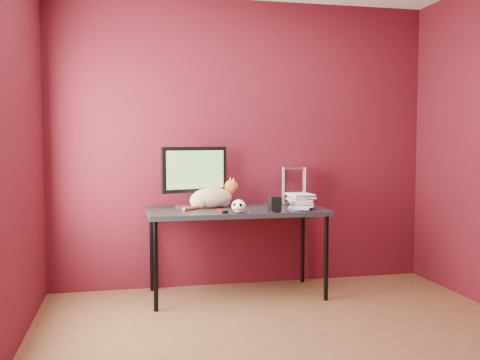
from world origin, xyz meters
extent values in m
cube|color=brown|center=(0.00, 0.00, 0.00)|extent=(3.50, 3.50, 0.01)
cube|color=#490D16|center=(0.00, 1.75, 1.30)|extent=(3.50, 0.02, 2.60)
cube|color=black|center=(-0.15, 1.37, 0.73)|extent=(1.50, 0.70, 0.04)
cylinder|color=black|center=(-0.85, 1.07, 0.35)|extent=(0.04, 0.04, 0.71)
cylinder|color=black|center=(0.55, 1.07, 0.35)|extent=(0.04, 0.04, 0.71)
cylinder|color=black|center=(-0.85, 1.67, 0.35)|extent=(0.04, 0.04, 0.71)
cylinder|color=black|center=(0.55, 1.67, 0.35)|extent=(0.04, 0.04, 0.71)
cube|color=#B0B1B5|center=(-0.49, 1.50, 0.76)|extent=(0.33, 0.28, 0.02)
cylinder|color=black|center=(-0.49, 1.50, 0.83)|extent=(0.04, 0.04, 0.12)
cube|color=black|center=(-0.49, 1.50, 1.08)|extent=(0.59, 0.24, 0.39)
cube|color=#1F5516|center=(-0.49, 1.50, 1.08)|extent=(0.51, 0.18, 0.33)
ellipsoid|color=#CB6C2B|center=(-0.34, 1.47, 0.84)|extent=(0.42, 0.29, 0.18)
ellipsoid|color=#CB6C2B|center=(-0.45, 1.44, 0.82)|extent=(0.21, 0.21, 0.14)
sphere|color=white|center=(-0.24, 1.50, 0.81)|extent=(0.12, 0.12, 0.12)
sphere|color=#BF4825|center=(-0.16, 1.52, 0.93)|extent=(0.12, 0.12, 0.12)
cone|color=#BF4825|center=(-0.15, 1.49, 0.99)|extent=(0.04, 0.04, 0.05)
cone|color=#BF4825|center=(-0.16, 1.55, 0.99)|extent=(0.04, 0.04, 0.05)
cylinder|color=red|center=(-0.18, 1.52, 0.88)|extent=(0.09, 0.09, 0.01)
cylinder|color=#BF4825|center=(-0.53, 1.36, 0.77)|extent=(0.17, 0.15, 0.03)
ellipsoid|color=white|center=(-0.19, 1.08, 0.81)|extent=(0.11, 0.11, 0.11)
ellipsoid|color=black|center=(-0.21, 1.03, 0.82)|extent=(0.03, 0.02, 0.03)
ellipsoid|color=black|center=(-0.17, 1.03, 0.82)|extent=(0.03, 0.02, 0.03)
cube|color=black|center=(-0.19, 1.03, 0.79)|extent=(0.06, 0.03, 0.01)
cylinder|color=black|center=(0.11, 1.09, 0.76)|extent=(0.11, 0.11, 0.02)
cube|color=black|center=(0.11, 1.09, 0.82)|extent=(0.10, 0.09, 0.11)
imported|color=beige|center=(0.29, 1.25, 0.87)|extent=(0.27, 0.30, 0.25)
imported|color=beige|center=(0.29, 1.25, 1.12)|extent=(0.25, 0.29, 0.25)
imported|color=beige|center=(0.29, 1.25, 1.37)|extent=(0.23, 0.28, 0.25)
imported|color=beige|center=(0.29, 1.25, 1.61)|extent=(0.21, 0.26, 0.25)
imported|color=beige|center=(0.29, 1.25, 1.86)|extent=(0.18, 0.25, 0.25)
imported|color=beige|center=(0.29, 1.25, 2.10)|extent=(0.21, 0.26, 0.25)
cylinder|color=#B0B1B5|center=(0.35, 1.55, 0.92)|extent=(0.01, 0.01, 0.34)
cylinder|color=#B0B1B5|center=(0.54, 1.55, 0.92)|extent=(0.01, 0.01, 0.34)
cylinder|color=#B0B1B5|center=(0.35, 1.71, 0.92)|extent=(0.01, 0.01, 0.34)
cylinder|color=#B0B1B5|center=(0.54, 1.71, 0.92)|extent=(0.01, 0.01, 0.34)
cube|color=#B0B1B5|center=(0.45, 1.63, 0.76)|extent=(0.22, 0.19, 0.01)
cube|color=#B0B1B5|center=(0.45, 1.63, 1.08)|extent=(0.22, 0.19, 0.01)
cube|color=#9A100B|center=(-0.31, 1.25, 0.76)|extent=(0.08, 0.04, 0.01)
cube|color=black|center=(-0.30, 1.08, 0.76)|extent=(0.05, 0.04, 0.02)
cylinder|color=#B0B1B5|center=(-0.08, 1.12, 0.75)|extent=(0.05, 0.05, 0.00)
camera|label=1|loc=(-1.07, -3.05, 1.31)|focal=40.00mm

